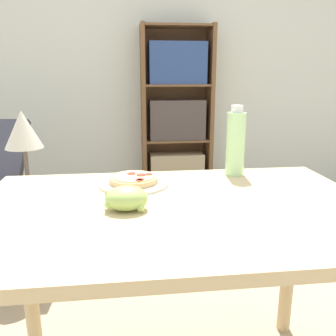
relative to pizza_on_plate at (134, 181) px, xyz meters
name	(u,v)px	position (x,y,z in m)	size (l,w,h in m)	color
wall_back	(140,60)	(0.13, 2.33, 0.51)	(8.00, 0.05, 2.60)	silver
dining_table	(176,237)	(0.12, -0.23, -0.12)	(1.25, 0.80, 0.78)	#D1B27F
pizza_on_plate	(134,181)	(0.00, 0.00, 0.00)	(0.26, 0.26, 0.04)	white
grape_bunch	(126,198)	(-0.03, -0.25, 0.02)	(0.13, 0.10, 0.07)	#A8CC66
drink_bottle	(236,143)	(0.41, 0.09, 0.12)	(0.07, 0.07, 0.28)	#B7EAA3
bookshelf	(177,117)	(0.47, 2.15, -0.03)	(0.68, 0.29, 1.61)	brown
side_table	(33,229)	(-0.59, 0.80, -0.52)	(0.34, 0.34, 0.54)	brown
table_lamp	(23,133)	(-0.59, 0.80, 0.06)	(0.21, 0.21, 0.44)	#665B51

